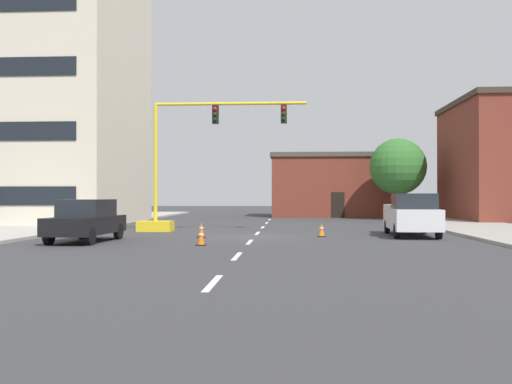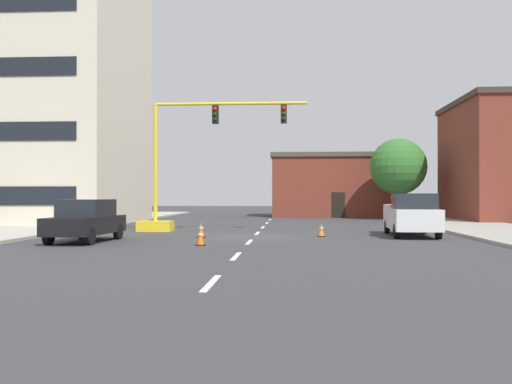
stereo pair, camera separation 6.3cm
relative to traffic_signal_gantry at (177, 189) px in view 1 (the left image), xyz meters
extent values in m
plane|color=#38383A|center=(4.37, -3.75, -2.24)|extent=(160.00, 160.00, 0.00)
cube|color=#B2ADA3|center=(-8.16, 4.25, -2.17)|extent=(6.00, 56.00, 0.14)
cube|color=#9E998E|center=(16.91, 4.25, -2.17)|extent=(6.00, 56.00, 0.14)
cube|color=silver|center=(4.37, -17.75, -2.23)|extent=(0.16, 2.40, 0.01)
cube|color=silver|center=(4.37, -12.25, -2.23)|extent=(0.16, 2.40, 0.01)
cube|color=silver|center=(4.37, -6.75, -2.23)|extent=(0.16, 2.40, 0.01)
cube|color=silver|center=(4.37, -1.25, -2.23)|extent=(0.16, 2.40, 0.01)
cube|color=silver|center=(4.37, 4.25, -2.23)|extent=(0.16, 2.40, 0.01)
cube|color=silver|center=(4.37, 9.75, -2.23)|extent=(0.16, 2.40, 0.01)
cube|color=silver|center=(4.37, 15.25, -2.23)|extent=(0.16, 2.40, 0.01)
cube|color=beige|center=(-11.82, 8.94, 7.19)|extent=(13.35, 13.07, 18.84)
cube|color=brown|center=(10.07, 22.92, 0.39)|extent=(11.32, 7.35, 5.26)
cube|color=#4C4238|center=(10.07, 22.92, 3.22)|extent=(11.62, 7.65, 0.40)
cube|color=black|center=(10.07, 19.21, -1.14)|extent=(1.10, 0.06, 2.20)
cube|color=yellow|center=(-1.13, 0.00, -1.96)|extent=(1.80, 1.20, 0.55)
cylinder|color=yellow|center=(-1.13, 0.00, 1.41)|extent=(0.20, 0.20, 6.20)
cylinder|color=yellow|center=(2.88, 0.00, 4.51)|extent=(8.02, 0.16, 0.16)
cube|color=black|center=(2.08, 0.00, 3.94)|extent=(0.32, 0.36, 0.95)
sphere|color=red|center=(2.08, -0.19, 4.21)|extent=(0.20, 0.20, 0.20)
sphere|color=#38280A|center=(2.08, -0.19, 3.93)|extent=(0.20, 0.20, 0.20)
sphere|color=black|center=(2.08, -0.19, 3.65)|extent=(0.20, 0.20, 0.20)
cube|color=black|center=(5.68, 0.00, 3.94)|extent=(0.32, 0.36, 0.95)
sphere|color=red|center=(5.68, -0.19, 4.21)|extent=(0.20, 0.20, 0.20)
sphere|color=#38280A|center=(5.68, -0.19, 3.93)|extent=(0.20, 0.20, 0.20)
sphere|color=black|center=(5.68, -0.19, 3.65)|extent=(0.20, 0.20, 0.20)
cylinder|color=#4C3823|center=(14.55, 16.08, -0.97)|extent=(0.36, 0.36, 2.54)
sphere|color=#33702D|center=(14.55, 16.08, 1.98)|extent=(4.47, 4.47, 4.47)
cube|color=white|center=(11.69, -2.75, -1.42)|extent=(2.29, 5.50, 0.95)
cube|color=#1E2328|center=(11.64, -3.64, -0.60)|extent=(1.93, 1.90, 0.70)
cube|color=white|center=(11.75, -1.56, -0.87)|extent=(2.15, 2.91, 0.16)
cylinder|color=black|center=(12.49, -4.63, -1.90)|extent=(0.26, 0.69, 0.68)
cylinder|color=black|center=(10.69, -4.53, -1.90)|extent=(0.26, 0.69, 0.68)
cylinder|color=black|center=(12.69, -0.96, -1.90)|extent=(0.26, 0.69, 0.68)
cylinder|color=black|center=(10.89, -0.86, -1.90)|extent=(0.26, 0.69, 0.68)
cube|color=black|center=(-2.33, -7.07, -1.55)|extent=(2.09, 4.59, 0.70)
cube|color=#1E2328|center=(-2.32, -6.97, -0.85)|extent=(1.82, 2.39, 0.70)
cylinder|color=black|center=(-3.07, -5.50, -1.90)|extent=(0.26, 0.69, 0.68)
cylinder|color=black|center=(-1.42, -5.59, -1.90)|extent=(0.26, 0.69, 0.68)
cylinder|color=black|center=(-3.23, -8.56, -1.90)|extent=(0.26, 0.69, 0.68)
cylinder|color=black|center=(-1.59, -8.65, -1.90)|extent=(0.26, 0.69, 0.68)
cube|color=black|center=(2.64, -8.46, -2.22)|extent=(0.36, 0.36, 0.04)
cone|color=orange|center=(2.64, -8.46, -1.89)|extent=(0.28, 0.28, 0.62)
cylinder|color=white|center=(2.64, -8.46, -1.81)|extent=(0.19, 0.19, 0.08)
cube|color=black|center=(2.01, -4.38, -2.22)|extent=(0.36, 0.36, 0.04)
cone|color=orange|center=(2.01, -4.38, -1.87)|extent=(0.28, 0.28, 0.65)
cylinder|color=white|center=(2.01, -4.38, -1.79)|extent=(0.19, 0.19, 0.08)
cube|color=black|center=(7.46, -3.49, -2.22)|extent=(0.36, 0.36, 0.04)
cone|color=orange|center=(7.46, -3.49, -1.90)|extent=(0.28, 0.28, 0.58)
cylinder|color=white|center=(7.46, -3.49, -1.83)|extent=(0.19, 0.19, 0.08)
camera|label=1|loc=(6.05, -30.05, -0.35)|focal=40.26mm
camera|label=2|loc=(6.12, -30.05, -0.35)|focal=40.26mm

